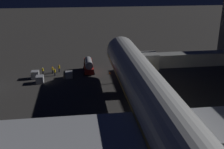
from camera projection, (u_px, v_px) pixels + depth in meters
name	position (u px, v px, depth m)	size (l,w,h in m)	color
ground_plane	(142.00, 121.00, 44.01)	(320.00, 320.00, 0.00)	#383533
airliner_at_gate	(165.00, 122.00, 31.90)	(51.73, 69.66, 18.39)	silver
jet_bridge	(191.00, 59.00, 54.80)	(23.58, 3.40, 7.65)	#9E9E99
fuel_tanker	(89.00, 65.00, 65.76)	(2.46, 6.03, 3.15)	maroon
baggage_container_near_belt	(69.00, 75.00, 62.21)	(1.54, 1.63, 1.44)	#B7BABF
baggage_container_mid_row	(35.00, 75.00, 61.92)	(1.63, 1.66, 1.67)	#B7BABF
baggage_container_spare	(40.00, 79.00, 59.35)	(1.53, 1.85, 1.54)	#B7BABF
ground_crew_near_nose_gear	(55.00, 72.00, 63.37)	(0.40, 0.40, 1.77)	black
ground_crew_marshaller_fwd	(53.00, 70.00, 64.74)	(0.40, 0.40, 1.75)	black
ground_crew_under_port_wing	(59.00, 68.00, 65.75)	(0.40, 0.40, 1.84)	black
ground_crew_by_tug	(43.00, 70.00, 64.14)	(0.40, 0.40, 1.77)	black
traffic_cone_nose_port	(128.00, 72.00, 65.24)	(0.36, 0.36, 0.55)	orange
traffic_cone_nose_starboard	(110.00, 73.00, 64.68)	(0.36, 0.36, 0.55)	orange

